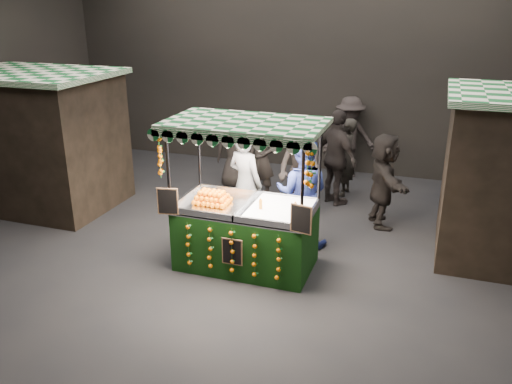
% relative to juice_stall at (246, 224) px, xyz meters
% --- Properties ---
extents(ground, '(12.00, 12.00, 0.00)m').
position_rel_juice_stall_xyz_m(ground, '(-0.26, 0.18, -0.70)').
color(ground, black).
rests_on(ground, ground).
extents(market_hall, '(12.10, 10.10, 5.05)m').
position_rel_juice_stall_xyz_m(market_hall, '(-0.26, 0.18, 2.68)').
color(market_hall, black).
rests_on(market_hall, ground).
extents(neighbour_stall_left, '(3.00, 2.20, 2.60)m').
position_rel_juice_stall_xyz_m(neighbour_stall_left, '(-4.66, 1.18, 0.61)').
color(neighbour_stall_left, black).
rests_on(neighbour_stall_left, ground).
extents(juice_stall, '(2.33, 1.37, 2.26)m').
position_rel_juice_stall_xyz_m(juice_stall, '(0.00, 0.00, 0.00)').
color(juice_stall, black).
rests_on(juice_stall, ground).
extents(vendor_grey, '(0.77, 0.63, 1.82)m').
position_rel_juice_stall_xyz_m(vendor_grey, '(-0.42, 1.13, 0.21)').
color(vendor_grey, gray).
rests_on(vendor_grey, ground).
extents(vendor_blue, '(0.93, 0.75, 1.80)m').
position_rel_juice_stall_xyz_m(vendor_blue, '(0.60, 1.04, 0.20)').
color(vendor_blue, navy).
rests_on(vendor_blue, ground).
extents(shopper_0, '(0.70, 0.54, 1.69)m').
position_rel_juice_stall_xyz_m(shopper_0, '(-0.68, 2.78, 0.14)').
color(shopper_0, black).
rests_on(shopper_0, ground).
extents(shopper_1, '(1.15, 1.08, 1.88)m').
position_rel_juice_stall_xyz_m(shopper_1, '(0.31, 1.98, 0.24)').
color(shopper_1, '#2C2624').
rests_on(shopper_1, ground).
extents(shopper_2, '(1.14, 1.06, 1.89)m').
position_rel_juice_stall_xyz_m(shopper_2, '(0.77, 3.03, 0.24)').
color(shopper_2, black).
rests_on(shopper_2, ground).
extents(shopper_3, '(1.36, 1.13, 1.83)m').
position_rel_juice_stall_xyz_m(shopper_3, '(0.72, 4.78, 0.22)').
color(shopper_3, '#2C2523').
rests_on(shopper_3, ground).
extents(shopper_4, '(0.93, 0.74, 1.65)m').
position_rel_juice_stall_xyz_m(shopper_4, '(-1.44, 3.31, 0.12)').
color(shopper_4, '#292421').
rests_on(shopper_4, ground).
extents(shopper_5, '(1.01, 1.65, 1.70)m').
position_rel_juice_stall_xyz_m(shopper_5, '(1.76, 2.26, 0.15)').
color(shopper_5, black).
rests_on(shopper_5, ground).
extents(shopper_6, '(0.42, 0.61, 1.61)m').
position_rel_juice_stall_xyz_m(shopper_6, '(0.86, 3.60, 0.10)').
color(shopper_6, black).
rests_on(shopper_6, ground).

